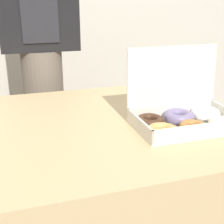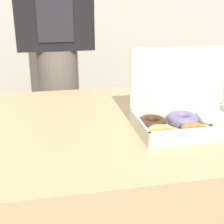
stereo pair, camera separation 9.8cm
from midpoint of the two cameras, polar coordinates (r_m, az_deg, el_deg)
name	(u,v)px [view 2 (the right image)]	position (r m, az deg, el deg)	size (l,w,h in m)	color
table	(93,212)	(1.29, -1.18, -17.86)	(1.12, 0.85, 0.76)	tan
donut_box	(187,117)	(1.07, 16.11, -1.02)	(0.35, 0.24, 0.26)	silver
person_customer	(56,47)	(1.66, -8.48, 11.58)	(0.38, 0.21, 1.71)	#665B51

